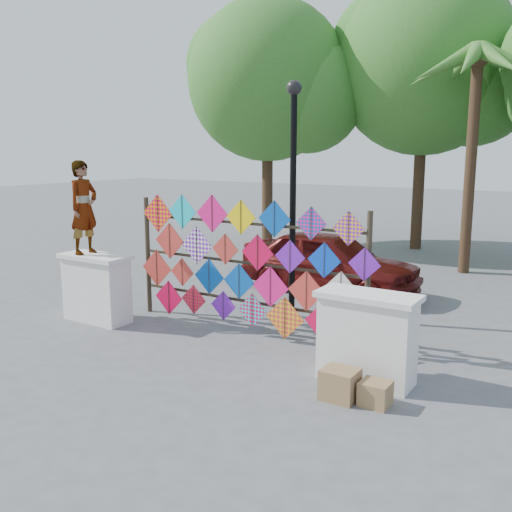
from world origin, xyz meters
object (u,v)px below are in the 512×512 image
object	(u,v)px
kite_rack	(245,266)
vendor_woman	(84,208)
lamppost	(293,178)
sedan	(329,261)

from	to	relation	value
kite_rack	vendor_woman	size ratio (longest dim) A/B	2.85
kite_rack	vendor_woman	world-z (taller)	vendor_woman
kite_rack	lamppost	bearing A→B (deg)	79.18
vendor_woman	sedan	world-z (taller)	vendor_woman
vendor_woman	lamppost	distance (m)	3.95
sedan	lamppost	bearing A→B (deg)	-169.75
kite_rack	lamppost	xyz separation A→B (m)	(0.24, 1.27, 1.49)
kite_rack	lamppost	world-z (taller)	lamppost
kite_rack	sedan	bearing A→B (deg)	89.96
sedan	lamppost	distance (m)	2.98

